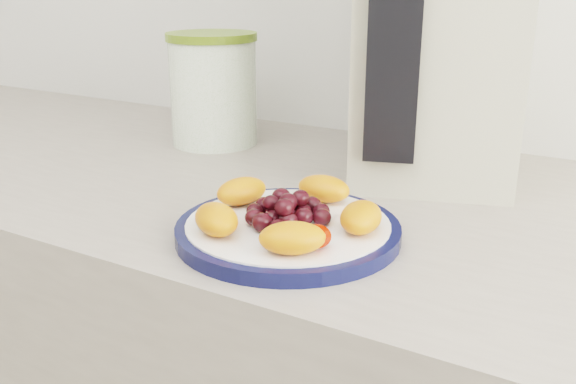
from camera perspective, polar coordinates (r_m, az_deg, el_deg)
The scene contains 7 objects.
plate_rim at distance 0.67m, azimuth 0.00°, elevation -3.45°, with size 0.23×0.23×0.01m, color #0E143C.
plate_face at distance 0.67m, azimuth 0.00°, elevation -3.37°, with size 0.21×0.21×0.02m, color white.
canister at distance 1.03m, azimuth -6.64°, elevation 8.73°, with size 0.14×0.14×0.16m, color #3A6F14.
canister_lid at distance 1.02m, azimuth -6.83°, elevation 13.56°, with size 0.14×0.14×0.01m, color olive.
appliance_body at distance 0.89m, azimuth 13.18°, elevation 12.82°, with size 0.20×0.28×0.35m, color #B2AE97.
appliance_panel at distance 0.75m, azimuth 9.40°, elevation 12.35°, with size 0.06×0.02×0.26m, color black.
fruit_plate at distance 0.65m, azimuth -0.03°, elevation -1.70°, with size 0.20×0.19×0.03m.
Camera 1 is at (0.41, 0.51, 1.16)m, focal length 40.00 mm.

